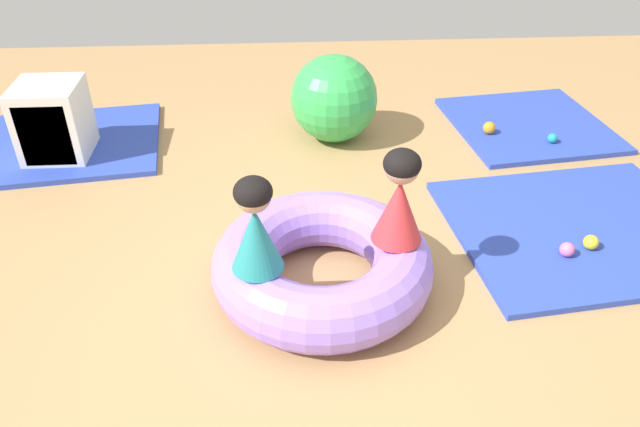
% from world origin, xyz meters
% --- Properties ---
extents(ground_plane, '(8.00, 8.00, 0.00)m').
position_xyz_m(ground_plane, '(0.00, 0.00, 0.00)').
color(ground_plane, tan).
extents(gym_mat_far_left, '(1.39, 1.29, 0.04)m').
position_xyz_m(gym_mat_far_left, '(-1.77, 1.80, 0.02)').
color(gym_mat_far_left, '#2D47B7').
rests_on(gym_mat_far_left, ground).
extents(gym_mat_far_right, '(1.64, 1.45, 0.04)m').
position_xyz_m(gym_mat_far_right, '(1.58, 0.51, 0.02)').
color(gym_mat_far_right, '#2D47B7').
rests_on(gym_mat_far_right, ground).
extents(gym_mat_near_right, '(1.28, 1.28, 0.04)m').
position_xyz_m(gym_mat_near_right, '(1.74, 1.90, 0.02)').
color(gym_mat_near_right, '#2D47B7').
rests_on(gym_mat_near_right, ground).
extents(inflatable_cushion, '(1.15, 1.15, 0.32)m').
position_xyz_m(inflatable_cushion, '(-0.01, 0.10, 0.16)').
color(inflatable_cushion, '#9975EA').
rests_on(inflatable_cushion, ground).
extents(child_in_teal, '(0.28, 0.28, 0.49)m').
position_xyz_m(child_in_teal, '(-0.33, -0.10, 0.56)').
color(child_in_teal, teal).
rests_on(child_in_teal, inflatable_cushion).
extents(child_in_red, '(0.26, 0.26, 0.51)m').
position_xyz_m(child_in_red, '(0.37, 0.09, 0.57)').
color(child_in_red, red).
rests_on(child_in_red, inflatable_cushion).
extents(play_ball_teal, '(0.07, 0.07, 0.07)m').
position_xyz_m(play_ball_teal, '(1.79, 1.56, 0.08)').
color(play_ball_teal, teal).
rests_on(play_ball_teal, gym_mat_near_right).
extents(play_ball_yellow, '(0.09, 0.09, 0.09)m').
position_xyz_m(play_ball_yellow, '(1.54, 0.29, 0.08)').
color(play_ball_yellow, yellow).
rests_on(play_ball_yellow, gym_mat_far_right).
extents(play_ball_green, '(0.07, 0.07, 0.07)m').
position_xyz_m(play_ball_green, '(-1.72, 1.91, 0.08)').
color(play_ball_green, green).
rests_on(play_ball_green, gym_mat_far_left).
extents(play_ball_pink, '(0.08, 0.08, 0.08)m').
position_xyz_m(play_ball_pink, '(1.37, 0.24, 0.08)').
color(play_ball_pink, pink).
rests_on(play_ball_pink, gym_mat_far_right).
extents(play_ball_blue, '(0.06, 0.06, 0.06)m').
position_xyz_m(play_ball_blue, '(-1.65, 1.83, 0.07)').
color(play_ball_blue, blue).
rests_on(play_ball_blue, gym_mat_far_left).
extents(play_ball_orange, '(0.09, 0.09, 0.09)m').
position_xyz_m(play_ball_orange, '(1.37, 1.74, 0.09)').
color(play_ball_orange, orange).
rests_on(play_ball_orange, gym_mat_near_right).
extents(exercise_ball_large, '(0.64, 0.64, 0.64)m').
position_xyz_m(exercise_ball_large, '(0.19, 1.82, 0.32)').
color(exercise_ball_large, green).
rests_on(exercise_ball_large, ground).
extents(storage_cube, '(0.44, 0.44, 0.56)m').
position_xyz_m(storage_cube, '(-1.79, 1.60, 0.28)').
color(storage_cube, silver).
rests_on(storage_cube, ground).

